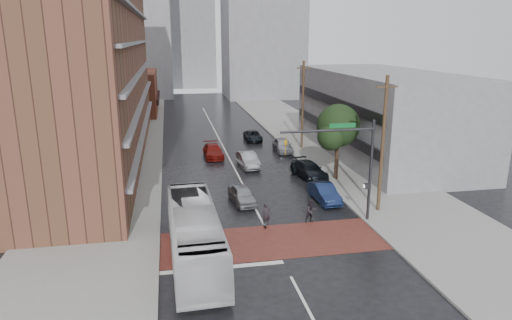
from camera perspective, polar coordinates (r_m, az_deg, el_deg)
ground at (r=28.91m, az=2.29°, el=-10.54°), size 160.00×160.00×0.00m
crosswalk at (r=29.34m, az=2.07°, el=-10.11°), size 14.00×5.00×0.02m
sidewalk_west at (r=52.16m, az=-16.55°, el=0.70°), size 9.00×90.00×0.15m
sidewalk_east at (r=54.74m, az=8.13°, el=1.85°), size 9.00×90.00×0.15m
apartment_block at (r=50.02m, az=-20.85°, el=15.89°), size 10.00×44.00×28.00m
storefront_west at (r=80.09m, az=-15.20°, el=8.15°), size 8.00×16.00×7.00m
building_east at (r=51.26m, az=15.45°, el=5.59°), size 11.00×26.00×9.00m
distant_tower_west at (r=103.72m, az=-15.91°, el=16.52°), size 18.00×16.00×32.00m
distant_tower_east at (r=99.54m, az=0.83°, el=18.30°), size 16.00×14.00×36.00m
distant_tower_center at (r=120.50m, az=-8.24°, el=14.75°), size 12.00×10.00×24.00m
street_tree at (r=40.86m, az=10.24°, el=3.91°), size 4.20×4.10×6.90m
signal_mast at (r=31.26m, az=11.83°, el=0.38°), size 6.50×0.30×7.20m
utility_pole_near at (r=33.69m, az=15.55°, el=1.92°), size 1.60×0.26×10.00m
utility_pole_far at (r=52.05m, az=5.86°, el=6.91°), size 1.60×0.26×10.00m
transit_bus at (r=26.71m, az=-7.70°, el=-9.14°), size 2.99×11.55×3.20m
pedestrian_a at (r=31.28m, az=1.29°, el=-6.83°), size 0.68×0.53×1.65m
pedestrian_b at (r=32.05m, az=6.90°, el=-6.36°), size 0.91×0.77×1.67m
car_travel_a at (r=35.48m, az=-1.75°, el=-4.37°), size 2.06×4.15×1.36m
car_travel_b at (r=45.13m, az=-1.01°, el=0.00°), size 1.95×4.60×1.48m
car_travel_c at (r=49.10m, az=-5.38°, el=1.13°), size 2.05×4.78×1.37m
suv_travel at (r=56.83m, az=-0.39°, el=3.03°), size 2.12×4.37×1.20m
car_parked_near at (r=36.25m, az=8.53°, el=-4.08°), size 1.65×4.29×1.39m
car_parked_mid at (r=42.11m, az=6.62°, el=-1.24°), size 2.89×5.25×1.44m
car_parked_far at (r=51.33m, az=3.34°, el=1.87°), size 1.92×4.52×1.52m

